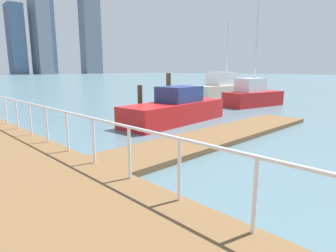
% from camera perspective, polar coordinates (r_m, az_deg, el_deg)
% --- Properties ---
extents(ground_plane, '(300.00, 300.00, 0.00)m').
position_cam_1_polar(ground_plane, '(15.72, -19.93, 1.31)').
color(ground_plane, slate).
extents(floating_dock, '(11.38, 2.00, 0.18)m').
position_cam_1_polar(floating_dock, '(10.79, 9.87, -2.01)').
color(floating_dock, brown).
rests_on(floating_dock, ground_plane).
extents(boardwalk_railing, '(0.06, 25.75, 1.08)m').
position_cam_1_polar(boardwalk_railing, '(4.20, 9.10, -7.27)').
color(boardwalk_railing, white).
rests_on(boardwalk_railing, boardwalk).
extents(dock_piling_0, '(0.27, 0.27, 2.35)m').
position_cam_1_polar(dock_piling_0, '(15.46, 0.11, 6.23)').
color(dock_piling_0, brown).
rests_on(dock_piling_0, ground_plane).
extents(dock_piling_1, '(0.27, 0.27, 1.62)m').
position_cam_1_polar(dock_piling_1, '(20.36, 16.49, 5.95)').
color(dock_piling_1, brown).
rests_on(dock_piling_1, ground_plane).
extents(dock_piling_3, '(0.24, 0.24, 1.79)m').
position_cam_1_polar(dock_piling_3, '(14.10, -5.61, 4.54)').
color(dock_piling_3, '#473826').
rests_on(dock_piling_3, ground_plane).
extents(moored_boat_0, '(4.73, 2.52, 8.70)m').
position_cam_1_polar(moored_boat_0, '(20.84, 16.62, 5.97)').
color(moored_boat_0, red).
rests_on(moored_boat_0, ground_plane).
extents(moored_boat_2, '(6.12, 2.39, 1.73)m').
position_cam_1_polar(moored_boat_2, '(13.82, 1.58, 3.38)').
color(moored_boat_2, red).
rests_on(moored_boat_2, ground_plane).
extents(moored_boat_3, '(6.66, 2.97, 6.68)m').
position_cam_1_polar(moored_boat_3, '(25.42, 11.32, 7.24)').
color(moored_boat_3, beige).
rests_on(moored_boat_3, ground_plane).
extents(skyline_tower_4, '(7.31, 10.51, 34.69)m').
position_cam_1_polar(skyline_tower_4, '(169.85, -28.16, 15.01)').
color(skyline_tower_4, slate).
rests_on(skyline_tower_4, ground_plane).
extents(skyline_tower_5, '(7.69, 10.24, 67.62)m').
position_cam_1_polar(skyline_tower_5, '(170.49, -24.59, 20.90)').
color(skyline_tower_5, slate).
rests_on(skyline_tower_5, ground_plane).
extents(skyline_tower_6, '(7.00, 6.74, 81.23)m').
position_cam_1_polar(skyline_tower_6, '(195.62, -23.34, 21.65)').
color(skyline_tower_6, slate).
rests_on(skyline_tower_6, ground_plane).
extents(skyline_tower_7, '(11.11, 9.30, 65.11)m').
position_cam_1_polar(skyline_tower_7, '(186.80, -15.46, 20.15)').
color(skyline_tower_7, slate).
rests_on(skyline_tower_7, ground_plane).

